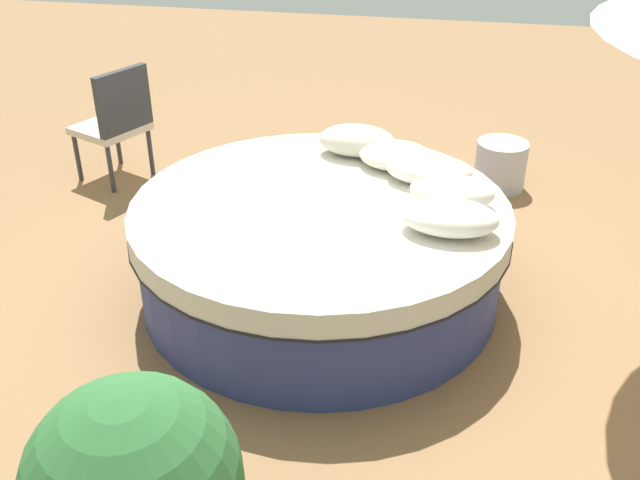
{
  "coord_description": "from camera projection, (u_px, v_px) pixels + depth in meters",
  "views": [
    {
      "loc": [
        -0.79,
        3.8,
        2.62
      ],
      "look_at": [
        0.0,
        0.0,
        0.39
      ],
      "focal_mm": 40.0,
      "sensor_mm": 36.0,
      "label": 1
    }
  ],
  "objects": [
    {
      "name": "throw_pillow_2",
      "position": [
        429.0,
        170.0,
        4.54
      ],
      "size": [
        0.55,
        0.3,
        0.19
      ],
      "primitive_type": "ellipsoid",
      "color": "white",
      "rests_on": "round_bed"
    },
    {
      "name": "throw_pillow_0",
      "position": [
        450.0,
        217.0,
        3.98
      ],
      "size": [
        0.55,
        0.34,
        0.19
      ],
      "primitive_type": "ellipsoid",
      "color": "white",
      "rests_on": "round_bed"
    },
    {
      "name": "throw_pillow_1",
      "position": [
        452.0,
        192.0,
        4.27
      ],
      "size": [
        0.51,
        0.3,
        0.19
      ],
      "primitive_type": "ellipsoid",
      "color": "white",
      "rests_on": "round_bed"
    },
    {
      "name": "patio_chair",
      "position": [
        116.0,
        118.0,
        5.89
      ],
      "size": [
        0.66,
        0.68,
        0.98
      ],
      "rotation": [
        0.0,
        0.0,
        4.31
      ],
      "color": "#333338",
      "rests_on": "ground_plane"
    },
    {
      "name": "ground_plane",
      "position": [
        320.0,
        291.0,
        4.67
      ],
      "size": [
        16.0,
        16.0,
        0.0
      ],
      "primitive_type": "plane",
      "color": "olive"
    },
    {
      "name": "throw_pillow_3",
      "position": [
        396.0,
        155.0,
        4.77
      ],
      "size": [
        0.49,
        0.38,
        0.17
      ],
      "primitive_type": "ellipsoid",
      "color": "silver",
      "rests_on": "round_bed"
    },
    {
      "name": "round_bed",
      "position": [
        320.0,
        248.0,
        4.5
      ],
      "size": [
        2.34,
        2.34,
        0.65
      ],
      "color": "navy",
      "rests_on": "ground_plane"
    },
    {
      "name": "side_table",
      "position": [
        500.0,
        165.0,
        5.93
      ],
      "size": [
        0.42,
        0.42,
        0.4
      ],
      "primitive_type": "cylinder",
      "color": "#B7B7BC",
      "rests_on": "ground_plane"
    },
    {
      "name": "throw_pillow_4",
      "position": [
        357.0,
        140.0,
        4.94
      ],
      "size": [
        0.54,
        0.33,
        0.21
      ],
      "primitive_type": "ellipsoid",
      "color": "beige",
      "rests_on": "round_bed"
    }
  ]
}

